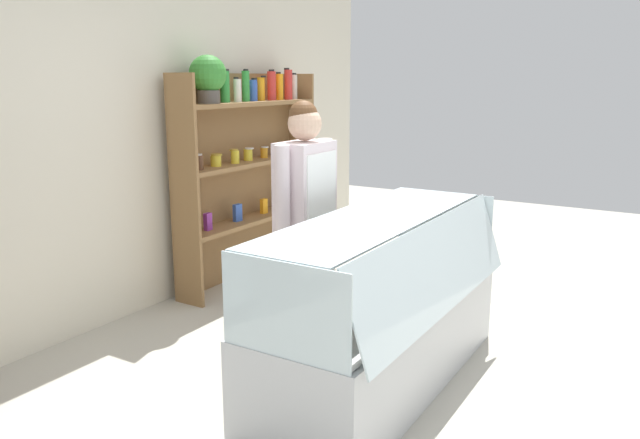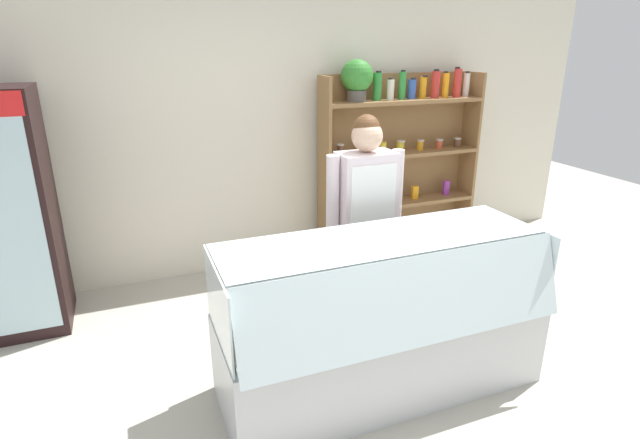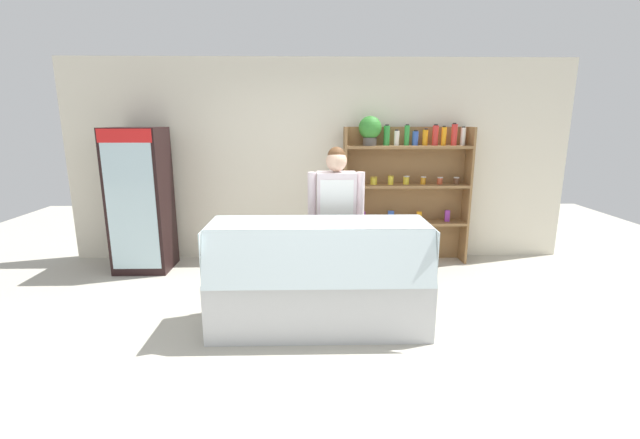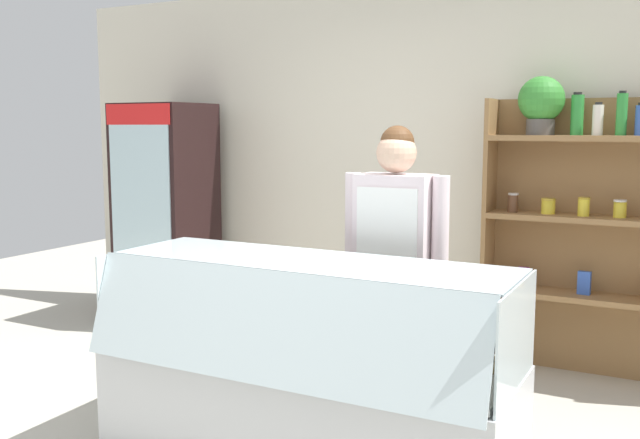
# 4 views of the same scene
# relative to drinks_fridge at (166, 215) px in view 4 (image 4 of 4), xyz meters

# --- Properties ---
(back_wall) EXTENTS (6.80, 0.10, 2.70)m
(back_wall) POSITION_rel_drinks_fridge_xyz_m (2.28, 0.50, 0.44)
(back_wall) COLOR silver
(back_wall) RESTS_ON ground
(drinks_fridge) EXTENTS (0.67, 0.61, 1.82)m
(drinks_fridge) POSITION_rel_drinks_fridge_xyz_m (0.00, 0.00, 0.00)
(drinks_fridge) COLOR black
(drinks_fridge) RESTS_ON ground
(shelving_unit) EXTENTS (1.67, 0.30, 1.95)m
(shelving_unit) POSITION_rel_drinks_fridge_xyz_m (3.36, 0.25, 0.22)
(shelving_unit) COLOR olive
(shelving_unit) RESTS_ON ground
(deli_display_case) EXTENTS (2.00, 0.78, 1.01)m
(deli_display_case) POSITION_rel_drinks_fridge_xyz_m (2.23, -1.67, -0.60)
(deli_display_case) COLOR silver
(deli_display_case) RESTS_ON ground
(shop_clerk) EXTENTS (0.59, 0.25, 1.64)m
(shop_clerk) POSITION_rel_drinks_fridge_xyz_m (2.42, -1.02, 0.06)
(shop_clerk) COLOR #2D2D38
(shop_clerk) RESTS_ON ground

